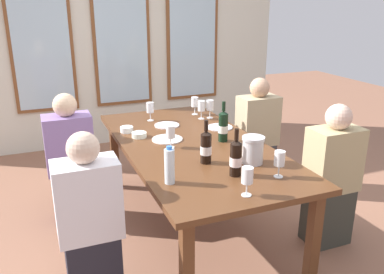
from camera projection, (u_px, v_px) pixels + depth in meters
ground_plane at (193, 226)px, 3.41m from camera, size 12.00×12.00×0.00m
back_wall_with_windows at (121, 30)px, 5.04m from camera, size 4.26×0.10×2.90m
dining_table at (193, 152)px, 3.19m from camera, size 1.06×2.16×0.74m
white_plate_0 at (167, 125)px, 3.61m from camera, size 0.22×0.22×0.01m
white_plate_1 at (167, 139)px, 3.25m from camera, size 0.25×0.25×0.01m
white_plate_2 at (220, 127)px, 3.56m from camera, size 0.22×0.22×0.01m
metal_pitcher at (253, 150)px, 2.77m from camera, size 0.16×0.16×0.19m
wine_bottle_0 at (236, 158)px, 2.56m from camera, size 0.08×0.08×0.31m
wine_bottle_1 at (206, 147)px, 2.76m from camera, size 0.08×0.08×0.31m
wine_bottle_2 at (223, 126)px, 3.19m from camera, size 0.08×0.08×0.32m
tasting_bowl_0 at (127, 129)px, 3.44m from camera, size 0.11×0.11×0.05m
tasting_bowl_1 at (139, 135)px, 3.31m from camera, size 0.12×0.12×0.04m
water_bottle at (170, 166)px, 2.46m from camera, size 0.06×0.06×0.24m
wine_glass_0 at (201, 107)px, 3.79m from camera, size 0.07×0.07×0.17m
wine_glass_1 at (170, 133)px, 3.05m from camera, size 0.07×0.07×0.17m
wine_glass_2 at (150, 108)px, 3.73m from camera, size 0.07×0.07×0.17m
wine_glass_3 at (247, 176)px, 2.30m from camera, size 0.07×0.07×0.17m
wine_glass_4 at (280, 160)px, 2.54m from camera, size 0.07×0.07×0.17m
wine_glass_5 at (195, 102)px, 3.93m from camera, size 0.07×0.07×0.17m
wine_glass_6 at (210, 106)px, 3.81m from camera, size 0.07×0.07×0.17m
seated_person_0 at (90, 224)px, 2.45m from camera, size 0.38×0.24×1.11m
seated_person_1 at (331, 179)px, 3.05m from camera, size 0.38×0.24×1.11m
seated_person_2 at (71, 162)px, 3.37m from camera, size 0.38×0.24×1.11m
seated_person_3 at (257, 136)px, 4.00m from camera, size 0.38×0.24×1.11m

